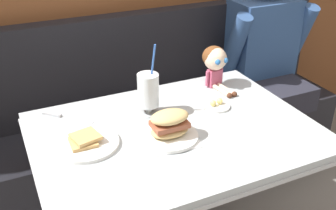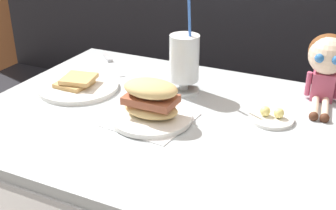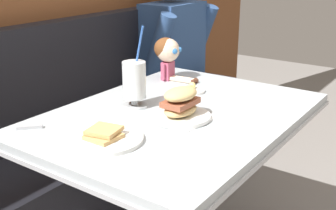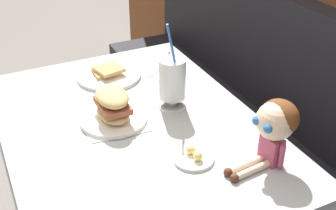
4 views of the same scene
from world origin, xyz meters
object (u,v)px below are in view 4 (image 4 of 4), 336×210
(sandwich_plate, at_px, (113,109))
(butter_knife, at_px, (163,59))
(butter_saucer, at_px, (194,157))
(seated_doll, at_px, (275,124))
(milkshake_glass, at_px, (172,81))
(toast_plate, at_px, (109,74))

(sandwich_plate, distance_m, butter_knife, 0.49)
(butter_knife, bearing_deg, sandwich_plate, -44.41)
(butter_saucer, xyz_separation_m, seated_doll, (0.10, 0.19, 0.12))
(milkshake_glass, bearing_deg, seated_doll, 17.00)
(milkshake_glass, bearing_deg, butter_saucer, -14.27)
(milkshake_glass, height_order, sandwich_plate, milkshake_glass)
(milkshake_glass, height_order, seated_doll, milkshake_glass)
(milkshake_glass, height_order, butter_knife, milkshake_glass)
(butter_saucer, distance_m, seated_doll, 0.25)
(milkshake_glass, xyz_separation_m, butter_knife, (-0.35, 0.13, -0.10))
(butter_knife, relative_size, seated_doll, 0.83)
(toast_plate, bearing_deg, milkshake_glass, 22.19)
(butter_saucer, relative_size, butter_knife, 0.64)
(toast_plate, height_order, butter_saucer, toast_plate)
(toast_plate, bearing_deg, butter_knife, 100.25)
(butter_knife, height_order, seated_doll, seated_doll)
(butter_knife, bearing_deg, milkshake_glass, -20.27)
(toast_plate, distance_m, butter_knife, 0.26)
(toast_plate, relative_size, seated_doll, 1.12)
(butter_saucer, height_order, seated_doll, seated_doll)
(milkshake_glass, bearing_deg, toast_plate, -157.81)
(milkshake_glass, distance_m, butter_knife, 0.39)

